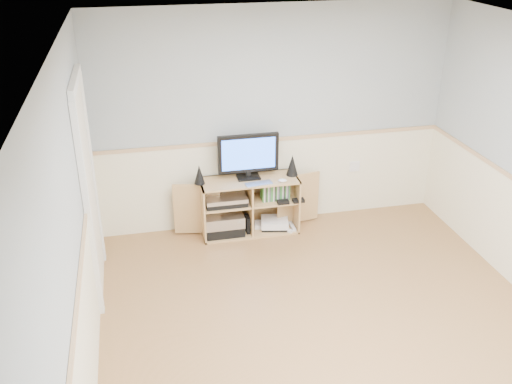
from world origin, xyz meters
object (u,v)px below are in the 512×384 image
(keyboard, at_px, (259,184))
(game_consoles, at_px, (273,223))
(monitor, at_px, (248,155))
(media_cabinet, at_px, (248,203))

(keyboard, bearing_deg, game_consoles, 25.11)
(monitor, height_order, keyboard, monitor)
(media_cabinet, relative_size, keyboard, 5.72)
(media_cabinet, bearing_deg, monitor, -90.00)
(monitor, bearing_deg, game_consoles, -12.14)
(media_cabinet, height_order, keyboard, keyboard)
(game_consoles, bearing_deg, monitor, 167.86)
(media_cabinet, xyz_separation_m, keyboard, (0.08, -0.19, 0.32))
(monitor, height_order, game_consoles, monitor)
(game_consoles, bearing_deg, media_cabinet, 167.32)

